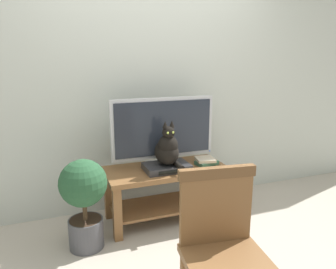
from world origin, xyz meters
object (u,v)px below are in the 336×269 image
at_px(tv_stand, 166,183).
at_px(potted_plant, 84,197).
at_px(media_box, 167,167).
at_px(tv, 163,130).
at_px(book_stack, 206,161).
at_px(wooden_chair, 223,244).
at_px(cat, 167,149).

relative_size(tv_stand, potted_plant, 1.51).
bearing_deg(potted_plant, media_box, 12.08).
height_order(tv, book_stack, tv).
height_order(media_box, potted_plant, potted_plant).
xyz_separation_m(wooden_chair, book_stack, (0.57, 1.30, -0.01)).
bearing_deg(cat, media_box, 94.51).
bearing_deg(tv_stand, cat, -102.17).
height_order(media_box, book_stack, book_stack).
bearing_deg(book_stack, cat, -175.60).
xyz_separation_m(media_box, cat, (0.00, -0.02, 0.18)).
relative_size(tv_stand, wooden_chair, 1.19).
relative_size(media_box, wooden_chair, 0.43).
height_order(book_stack, potted_plant, potted_plant).
height_order(cat, book_stack, cat).
xyz_separation_m(tv_stand, cat, (-0.02, -0.08, 0.36)).
relative_size(tv_stand, tv, 1.15).
relative_size(wooden_chair, potted_plant, 1.26).
xyz_separation_m(media_box, wooden_chair, (-0.16, -1.28, 0.02)).
relative_size(tv_stand, cat, 2.75).
bearing_deg(tv_stand, book_stack, -6.68).
relative_size(media_box, potted_plant, 0.54).
height_order(tv, potted_plant, tv).
bearing_deg(tv, media_box, -97.48).
height_order(tv_stand, cat, cat).
bearing_deg(tv_stand, wooden_chair, -97.54).
bearing_deg(media_box, potted_plant, -167.92).
bearing_deg(wooden_chair, tv, 82.85).
height_order(tv, cat, tv).
bearing_deg(media_box, book_stack, 2.16).
xyz_separation_m(tv, cat, (-0.02, -0.15, -0.14)).
relative_size(tv, wooden_chair, 1.04).
bearing_deg(tv, potted_plant, -158.95).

